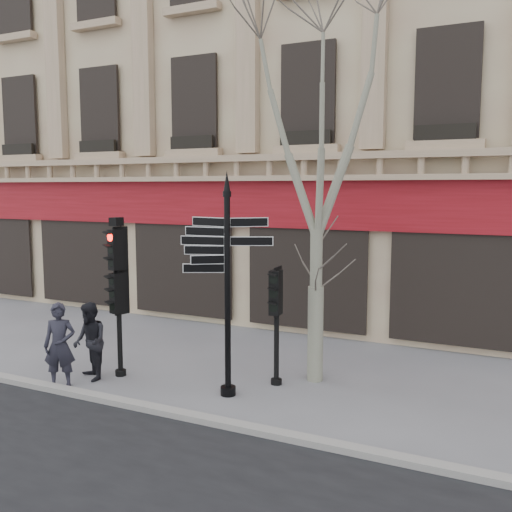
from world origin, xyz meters
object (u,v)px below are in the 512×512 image
at_px(traffic_signal_secondary, 277,305).
at_px(plane_tree, 318,117).
at_px(pedestrian_b, 90,341).
at_px(traffic_signal_main, 118,277).
at_px(pedestrian_a, 60,346).
at_px(fingerpost, 227,246).

relative_size(traffic_signal_secondary, plane_tree, 0.31).
height_order(plane_tree, pedestrian_b, plane_tree).
bearing_deg(traffic_signal_secondary, traffic_signal_main, -168.73).
height_order(pedestrian_a, pedestrian_b, pedestrian_a).
xyz_separation_m(traffic_signal_main, pedestrian_b, (-0.40, -0.48, -1.34)).
relative_size(traffic_signal_main, traffic_signal_secondary, 1.43).
relative_size(pedestrian_a, pedestrian_b, 1.06).
relative_size(fingerpost, traffic_signal_main, 1.28).
xyz_separation_m(fingerpost, pedestrian_b, (-3.06, -0.47, -2.11)).
bearing_deg(plane_tree, traffic_signal_secondary, -137.27).
bearing_deg(plane_tree, pedestrian_b, -154.62).
distance_m(plane_tree, pedestrian_a, 6.95).
relative_size(fingerpost, traffic_signal_secondary, 1.83).
height_order(traffic_signal_main, pedestrian_a, traffic_signal_main).
height_order(fingerpost, plane_tree, plane_tree).
xyz_separation_m(plane_tree, pedestrian_b, (-4.29, -2.04, -4.62)).
distance_m(traffic_signal_secondary, pedestrian_a, 4.47).
bearing_deg(fingerpost, pedestrian_a, -177.64).
distance_m(traffic_signal_main, pedestrian_b, 1.48).
bearing_deg(fingerpost, traffic_signal_main, 163.37).
distance_m(fingerpost, pedestrian_b, 3.74).
relative_size(traffic_signal_main, pedestrian_a, 1.96).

